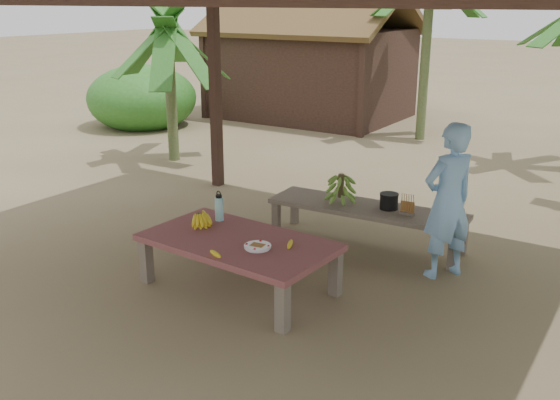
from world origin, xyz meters
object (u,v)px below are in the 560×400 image
Objects in this scene: work_table at (238,246)px; bench at (367,211)px; plate at (258,247)px; water_flask at (219,208)px; woman at (448,201)px; ripe_banana_bunch at (199,218)px; cooking_pot at (389,201)px.

bench is (0.53, 1.68, -0.04)m from work_table.
water_flask is (-0.76, 0.41, 0.11)m from plate.
work_table is 0.61m from water_flask.
bench is 1.43× the size of woman.
plate is at bearing -101.73° from bench.
work_table is at bearing -16.63° from woman.
bench is 1.78m from plate.
water_flask is at bearing 71.92° from ripe_banana_bunch.
woman is at bearing 48.80° from plate.
woman is (1.25, 1.43, 0.26)m from plate.
water_flask reaches higher than bench.
plate is 1.89m from cooking_pot.
ripe_banana_bunch reaches higher than bench.
cooking_pot is 0.90m from woman.
plate is 1.92m from woman.
work_table is at bearing 163.12° from plate.
water_flask is 0.20× the size of woman.
plate reaches higher than bench.
cooking_pot is at bearing 51.34° from ripe_banana_bunch.
ripe_banana_bunch is (-0.55, 0.09, 0.14)m from work_table.
work_table is 1.90m from cooking_pot.
plate reaches higher than work_table.
woman reaches higher than bench.
ripe_banana_bunch is 2.45m from woman.
water_flask is 1.59× the size of cooking_pot.
bench is 7.11× the size of water_flask.
work_table is 7.39× the size of ripe_banana_bunch.
work_table is at bearing -9.38° from ripe_banana_bunch.
ripe_banana_bunch is (-1.08, -1.59, 0.18)m from bench.
plate is 0.16× the size of woman.
woman reaches higher than ripe_banana_bunch.
bench is 11.31× the size of cooking_pot.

